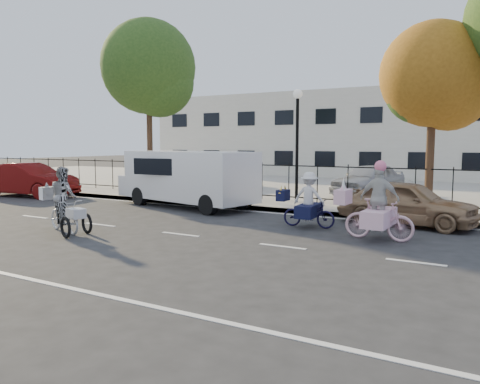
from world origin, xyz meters
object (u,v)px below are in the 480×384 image
Objects in this scene: unicorn_bike at (378,211)px; white_van at (187,176)px; pedestrian at (174,176)px; lot_car_b at (177,171)px; zebra_trike at (64,207)px; lot_car_c at (226,174)px; red_sedan at (29,180)px; bull_bike at (308,205)px; lamppost at (297,126)px; lot_car_d at (368,179)px; gold_sedan at (407,203)px; lot_car_a at (176,174)px.

unicorn_bike is 8.25m from white_van.
pedestrian is 6.05m from lot_car_b.
unicorn_bike is at bearing -50.56° from zebra_trike.
lot_car_c is (-9.74, 8.61, 0.09)m from unicorn_bike.
red_sedan is at bearing -100.23° from lot_car_b.
zebra_trike is at bearing 123.27° from bull_bike.
zebra_trike is 0.50× the size of lot_car_c.
lamppost reaches higher than lot_car_d.
unicorn_bike reaches higher than pedestrian.
unicorn_bike is at bearing -176.59° from gold_sedan.
lamppost reaches higher than zebra_trike.
zebra_trike is 9.86m from red_sedan.
zebra_trike is at bearing -57.01° from lot_car_b.
lamppost is at bearing -53.76° from lot_car_c.
bull_bike reaches higher than lot_car_d.
bull_bike is 5.92m from white_van.
white_van is at bearing -114.66° from lot_car_d.
red_sedan is 0.99× the size of lot_car_a.
bull_bike is 0.27× the size of white_van.
lamppost is 2.05× the size of zebra_trike.
white_van is at bearing 98.91° from gold_sedan.
lot_car_a is at bearing -89.47° from pedestrian.
lot_car_a is (-10.17, 7.01, 0.18)m from bull_bike.
lamppost is at bearing -18.27° from lot_car_b.
red_sedan is at bearing -118.86° from lot_car_a.
zebra_trike reaches higher than lot_car_d.
bull_bike is at bearing 118.03° from pedestrian.
gold_sedan is (8.07, 0.00, -0.50)m from white_van.
pedestrian reaches higher than lot_car_c.
lot_car_b is at bearing 49.95° from bull_bike.
zebra_trike is 11.95m from lot_car_c.
white_van is 6.31m from lot_car_c.
unicorn_bike is at bearing -28.35° from lot_car_a.
red_sedan is at bearing 76.10° from zebra_trike.
pedestrian is (-7.87, 3.88, 0.36)m from bull_bike.
lamppost is 2.14× the size of unicorn_bike.
lot_car_d is (7.28, 0.11, 0.01)m from lot_car_c.
unicorn_bike is at bearing -49.07° from lamppost.
unicorn_bike is 0.51× the size of gold_sedan.
lot_car_c is 7.28m from lot_car_d.
bull_bike is at bearing -37.04° from zebra_trike.
lot_car_c is (3.87, -1.00, -0.03)m from lot_car_b.
lamppost reaches higher than lot_car_c.
unicorn_bike is (4.26, -4.92, -2.37)m from lamppost.
unicorn_bike is 0.39× the size of lot_car_b.
bull_bike is 0.41× the size of lot_car_c.
lot_car_a is (-12.36, 7.85, 0.08)m from unicorn_bike.
gold_sedan is 11.65m from lot_car_c.
lot_car_c is at bearing -162.52° from lot_car_d.
lamppost is at bearing -6.16° from zebra_trike.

